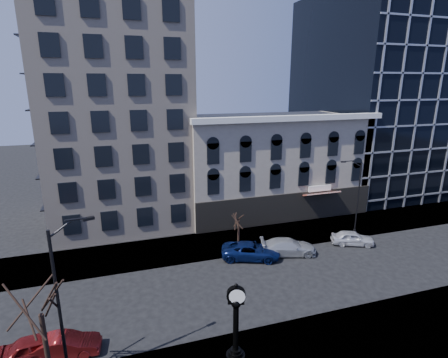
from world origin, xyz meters
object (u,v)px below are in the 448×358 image
object	(u,v)px
street_clock	(236,326)
street_lamp_near	(68,260)
car_near_a	(40,347)
car_near_b	(66,345)

from	to	relation	value
street_clock	street_lamp_near	world-z (taller)	street_lamp_near
car_near_a	car_near_b	world-z (taller)	car_near_a
street_clock	car_near_b	size ratio (longest dim) A/B	1.25
street_clock	car_near_b	world-z (taller)	street_clock
car_near_b	car_near_a	bearing A→B (deg)	86.85
street_clock	car_near_a	size ratio (longest dim) A/B	1.17
street_clock	car_near_a	world-z (taller)	street_clock
car_near_a	car_near_b	size ratio (longest dim) A/B	1.07
street_clock	car_near_b	xyz separation A→B (m)	(-9.60, 3.52, -1.73)
street_lamp_near	street_clock	bearing A→B (deg)	-26.37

